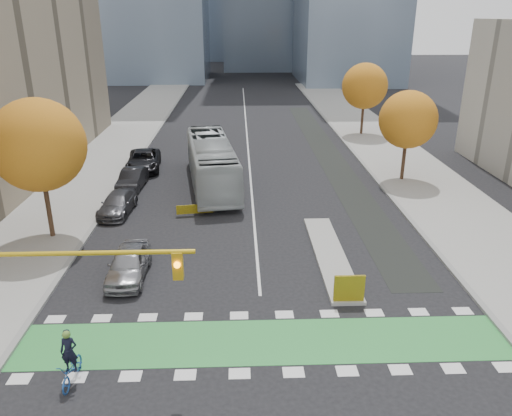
{
  "coord_description": "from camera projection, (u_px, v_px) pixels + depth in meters",
  "views": [
    {
      "loc": [
        -0.93,
        -15.32,
        12.41
      ],
      "look_at": [
        -0.06,
        8.73,
        3.0
      ],
      "focal_mm": 35.0,
      "sensor_mm": 36.0,
      "label": 1
    }
  ],
  "objects": [
    {
      "name": "ground",
      "position": [
        266.0,
        366.0,
        18.81
      ],
      "size": [
        300.0,
        300.0,
        0.0
      ],
      "primitive_type": "plane",
      "color": "black",
      "rests_on": "ground"
    },
    {
      "name": "sidewalk_west",
      "position": [
        70.0,
        192.0,
        36.95
      ],
      "size": [
        7.0,
        120.0,
        0.15
      ],
      "primitive_type": "cube",
      "color": "gray",
      "rests_on": "ground"
    },
    {
      "name": "sidewalk_east",
      "position": [
        429.0,
        188.0,
        37.85
      ],
      "size": [
        7.0,
        120.0,
        0.15
      ],
      "primitive_type": "cube",
      "color": "gray",
      "rests_on": "ground"
    },
    {
      "name": "curb_west",
      "position": [
        117.0,
        191.0,
        37.07
      ],
      "size": [
        0.3,
        120.0,
        0.16
      ],
      "primitive_type": "cube",
      "color": "gray",
      "rests_on": "ground"
    },
    {
      "name": "curb_east",
      "position": [
        383.0,
        188.0,
        37.73
      ],
      "size": [
        0.3,
        120.0,
        0.16
      ],
      "primitive_type": "cube",
      "color": "gray",
      "rests_on": "ground"
    },
    {
      "name": "bike_crossing",
      "position": [
        264.0,
        341.0,
        20.21
      ],
      "size": [
        20.0,
        3.0,
        0.01
      ],
      "primitive_type": "cube",
      "color": "#2D8C3C",
      "rests_on": "ground"
    },
    {
      "name": "centre_line",
      "position": [
        247.0,
        132.0,
        56.04
      ],
      "size": [
        0.15,
        70.0,
        0.01
      ],
      "primitive_type": "cube",
      "color": "silver",
      "rests_on": "ground"
    },
    {
      "name": "bike_lane_paint",
      "position": [
        328.0,
        155.0,
        46.98
      ],
      "size": [
        2.5,
        50.0,
        0.01
      ],
      "primitive_type": "cube",
      "color": "black",
      "rests_on": "ground"
    },
    {
      "name": "median_island",
      "position": [
        330.0,
        255.0,
        27.29
      ],
      "size": [
        1.6,
        10.0,
        0.16
      ],
      "primitive_type": "cube",
      "color": "gray",
      "rests_on": "ground"
    },
    {
      "name": "hazard_board",
      "position": [
        349.0,
        288.0,
        22.56
      ],
      "size": [
        1.4,
        0.12,
        1.3
      ],
      "primitive_type": "cube",
      "color": "yellow",
      "rests_on": "median_island"
    },
    {
      "name": "tree_west",
      "position": [
        38.0,
        145.0,
        27.54
      ],
      "size": [
        5.2,
        5.2,
        8.22
      ],
      "color": "#332114",
      "rests_on": "ground"
    },
    {
      "name": "tree_east_near",
      "position": [
        408.0,
        120.0,
        37.92
      ],
      "size": [
        4.4,
        4.4,
        7.08
      ],
      "color": "#332114",
      "rests_on": "ground"
    },
    {
      "name": "tree_east_far",
      "position": [
        365.0,
        86.0,
        52.69
      ],
      "size": [
        4.8,
        4.8,
        7.65
      ],
      "color": "#332114",
      "rests_on": "ground"
    },
    {
      "name": "traffic_signal_west",
      "position": [
        30.0,
        283.0,
        16.6
      ],
      "size": [
        8.53,
        0.56,
        5.2
      ],
      "color": "#BF9914",
      "rests_on": "ground"
    },
    {
      "name": "cyclist",
      "position": [
        71.0,
        365.0,
        17.78
      ],
      "size": [
        0.72,
        1.89,
        2.15
      ],
      "rotation": [
        0.0,
        0.0,
        -0.04
      ],
      "color": "#224F9C",
      "rests_on": "ground"
    },
    {
      "name": "bus",
      "position": [
        212.0,
        163.0,
        37.96
      ],
      "size": [
        4.79,
        13.26,
        3.61
      ],
      "primitive_type": "imported",
      "rotation": [
        0.0,
        0.0,
        0.14
      ],
      "color": "#AFB6B7",
      "rests_on": "ground"
    },
    {
      "name": "parked_car_a",
      "position": [
        129.0,
        263.0,
        24.88
      ],
      "size": [
        1.83,
        4.51,
        1.53
      ],
      "primitive_type": "imported",
      "rotation": [
        0.0,
        0.0,
        0.0
      ],
      "color": "gray",
      "rests_on": "ground"
    },
    {
      "name": "parked_car_b",
      "position": [
        132.0,
        179.0,
        37.65
      ],
      "size": [
        1.78,
        4.56,
        1.48
      ],
      "primitive_type": "imported",
      "rotation": [
        0.0,
        0.0,
        -0.05
      ],
      "color": "black",
      "rests_on": "ground"
    },
    {
      "name": "parked_car_c",
      "position": [
        118.0,
        203.0,
        33.02
      ],
      "size": [
        2.17,
        4.7,
        1.33
      ],
      "primitive_type": "imported",
      "rotation": [
        0.0,
        0.0,
        -0.07
      ],
      "color": "#48484D",
      "rests_on": "ground"
    },
    {
      "name": "parked_car_d",
      "position": [
        144.0,
        160.0,
        42.28
      ],
      "size": [
        3.21,
        6.0,
        1.6
      ],
      "primitive_type": "imported",
      "rotation": [
        0.0,
        0.0,
        0.1
      ],
      "color": "black",
      "rests_on": "ground"
    }
  ]
}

